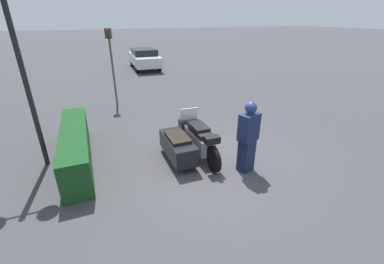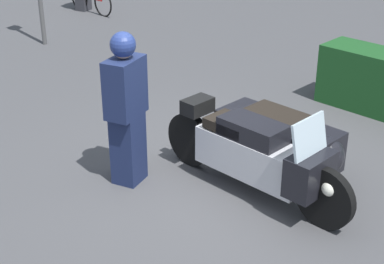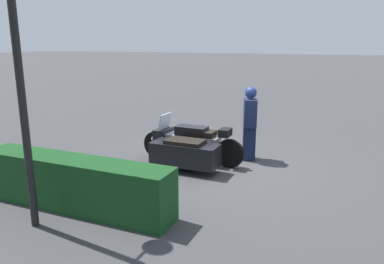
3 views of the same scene
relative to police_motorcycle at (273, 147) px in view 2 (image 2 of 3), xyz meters
The scene contains 4 objects.
ground_plane 1.01m from the police_motorcycle, 145.46° to the right, with size 160.00×160.00×0.00m, color #424244.
police_motorcycle is the anchor object (origin of this frame).
officer_rider 1.78m from the police_motorcycle, 137.91° to the right, with size 0.45×0.57×1.85m.
bicycle_parked 8.89m from the police_motorcycle, 156.59° to the left, with size 1.60×0.05×0.69m.
Camera 2 is at (4.31, -4.58, 3.62)m, focal length 55.00 mm.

